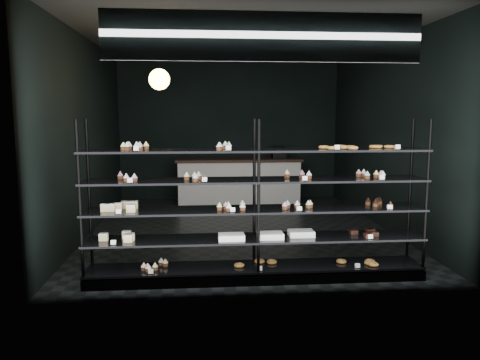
{
  "coord_description": "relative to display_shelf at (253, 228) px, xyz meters",
  "views": [
    {
      "loc": [
        -0.66,
        -7.82,
        1.97
      ],
      "look_at": [
        -0.16,
        -1.9,
        1.13
      ],
      "focal_mm": 35.0,
      "sensor_mm": 36.0,
      "label": 1
    }
  ],
  "objects": [
    {
      "name": "signage",
      "position": [
        0.05,
        -0.48,
        2.12
      ],
      "size": [
        3.3,
        0.05,
        0.5
      ],
      "color": "#0C1D3C",
      "rests_on": "room"
    },
    {
      "name": "pendant_lamp",
      "position": [
        -1.18,
        1.41,
        1.82
      ],
      "size": [
        0.29,
        0.29,
        0.88
      ],
      "color": "black",
      "rests_on": "room"
    },
    {
      "name": "room",
      "position": [
        0.05,
        2.45,
        0.97
      ],
      "size": [
        5.01,
        6.01,
        3.2
      ],
      "color": "black",
      "rests_on": "ground"
    },
    {
      "name": "display_shelf",
      "position": [
        0.0,
        0.0,
        0.0
      ],
      "size": [
        4.0,
        0.5,
        1.91
      ],
      "color": "black",
      "rests_on": "room"
    },
    {
      "name": "service_counter",
      "position": [
        0.24,
        4.95,
        -0.13
      ],
      "size": [
        2.79,
        0.65,
        1.23
      ],
      "color": "silver",
      "rests_on": "room"
    }
  ]
}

